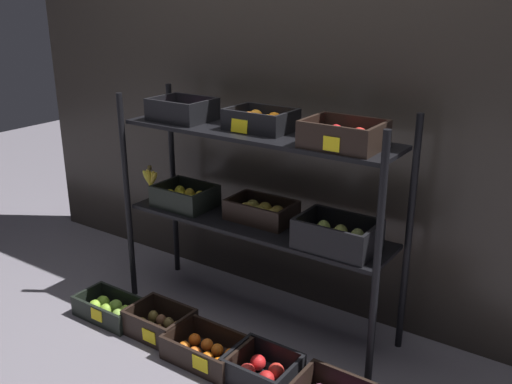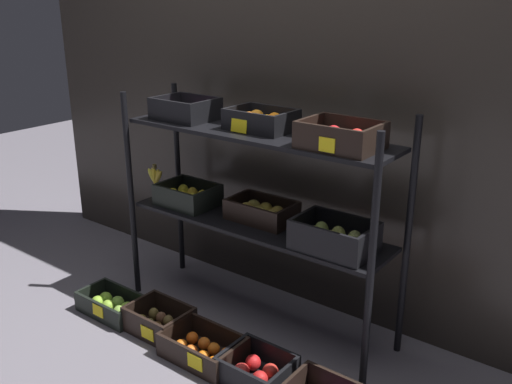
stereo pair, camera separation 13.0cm
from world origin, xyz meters
name	(u,v)px [view 1 (the left image)]	position (x,y,z in m)	size (l,w,h in m)	color
ground_plane	(256,317)	(0.00, 0.00, 0.00)	(10.00, 10.00, 0.00)	slate
storefront_wall	(297,110)	(0.00, 0.38, 1.06)	(3.84, 0.12, 2.11)	#2D2823
display_rack	(258,181)	(0.01, 0.00, 0.77)	(1.56, 0.40, 1.15)	black
crate_ground_apple_green	(110,309)	(-0.65, -0.43, 0.04)	(0.37, 0.22, 0.11)	black
crate_ground_kiwi	(160,325)	(-0.32, -0.40, 0.05)	(0.31, 0.24, 0.13)	black
crate_ground_tangerine	(207,351)	(0.01, -0.43, 0.04)	(0.38, 0.25, 0.12)	black
crate_ground_apple_red	(262,371)	(0.31, -0.41, 0.05)	(0.30, 0.25, 0.12)	black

